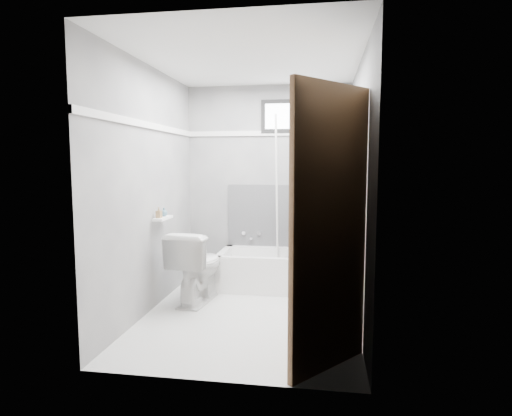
% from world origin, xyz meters
% --- Properties ---
extents(floor, '(2.60, 2.60, 0.00)m').
position_xyz_m(floor, '(0.00, 0.00, 0.00)').
color(floor, white).
rests_on(floor, ground).
extents(ceiling, '(2.60, 2.60, 0.00)m').
position_xyz_m(ceiling, '(0.00, 0.00, 2.40)').
color(ceiling, silver).
rests_on(ceiling, floor).
extents(wall_back, '(2.00, 0.02, 2.40)m').
position_xyz_m(wall_back, '(0.00, 1.30, 1.20)').
color(wall_back, slate).
rests_on(wall_back, floor).
extents(wall_front, '(2.00, 0.02, 2.40)m').
position_xyz_m(wall_front, '(0.00, -1.30, 1.20)').
color(wall_front, slate).
rests_on(wall_front, floor).
extents(wall_left, '(0.02, 2.60, 2.40)m').
position_xyz_m(wall_left, '(-1.00, 0.00, 1.20)').
color(wall_left, slate).
rests_on(wall_left, floor).
extents(wall_right, '(0.02, 2.60, 2.40)m').
position_xyz_m(wall_right, '(1.00, 0.00, 1.20)').
color(wall_right, slate).
rests_on(wall_right, floor).
extents(bathtub, '(1.50, 0.70, 0.42)m').
position_xyz_m(bathtub, '(0.23, 0.93, 0.21)').
color(bathtub, white).
rests_on(bathtub, floor).
extents(office_chair, '(0.71, 0.71, 1.07)m').
position_xyz_m(office_chair, '(0.65, 0.97, 0.65)').
color(office_chair, slate).
rests_on(office_chair, bathtub).
extents(toilet, '(0.52, 0.81, 0.75)m').
position_xyz_m(toilet, '(-0.62, 0.30, 0.38)').
color(toilet, white).
rests_on(toilet, floor).
extents(door, '(0.78, 0.78, 2.00)m').
position_xyz_m(door, '(0.98, -1.28, 1.00)').
color(door, '#51351E').
rests_on(door, floor).
extents(window, '(0.66, 0.04, 0.40)m').
position_xyz_m(window, '(0.25, 1.29, 2.02)').
color(window, black).
rests_on(window, wall_back).
extents(backerboard, '(1.50, 0.02, 0.78)m').
position_xyz_m(backerboard, '(0.25, 1.29, 0.80)').
color(backerboard, '#4C4C4F').
rests_on(backerboard, wall_back).
extents(trim_back, '(2.00, 0.02, 0.06)m').
position_xyz_m(trim_back, '(0.00, 1.29, 1.82)').
color(trim_back, white).
rests_on(trim_back, wall_back).
extents(trim_left, '(0.02, 2.60, 0.06)m').
position_xyz_m(trim_left, '(-0.99, 0.00, 1.82)').
color(trim_left, white).
rests_on(trim_left, wall_left).
extents(pole, '(0.02, 0.36, 1.93)m').
position_xyz_m(pole, '(0.14, 1.06, 1.05)').
color(pole, white).
rests_on(pole, bathtub).
extents(shelf, '(0.10, 0.32, 0.02)m').
position_xyz_m(shelf, '(-0.93, 0.16, 0.90)').
color(shelf, white).
rests_on(shelf, wall_left).
extents(soap_bottle_a, '(0.06, 0.06, 0.11)m').
position_xyz_m(soap_bottle_a, '(-0.94, 0.08, 0.97)').
color(soap_bottle_a, '#927149').
rests_on(soap_bottle_a, shelf).
extents(soap_bottle_b, '(0.09, 0.09, 0.09)m').
position_xyz_m(soap_bottle_b, '(-0.94, 0.22, 0.96)').
color(soap_bottle_b, '#476F82').
rests_on(soap_bottle_b, shelf).
extents(faucet, '(0.26, 0.10, 0.16)m').
position_xyz_m(faucet, '(-0.20, 1.27, 0.55)').
color(faucet, silver).
rests_on(faucet, wall_back).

